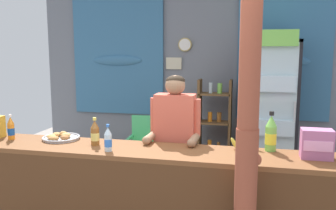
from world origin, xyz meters
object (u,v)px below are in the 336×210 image
Objects in this scene: stall_counter at (165,196)px; plastic_lawn_chair at (144,142)px; timber_post at (247,136)px; drink_fridge at (270,101)px; banana_bunch at (245,143)px; shopkeeper at (175,135)px; snack_box_wafer at (317,144)px; soda_bottle_lime_soda at (271,134)px; soda_bottle_water at (108,140)px; pastry_tray at (61,137)px; soda_bottle_iced_tea at (95,133)px; bottle_shelf_rack at (214,125)px; soda_bottle_orange_soda at (11,129)px.

plastic_lawn_chair is at bearing 111.43° from stall_counter.
drink_fridge is (0.26, 2.49, -0.09)m from timber_post.
shopkeeper is at bearing 162.04° from banana_bunch.
stall_counter is at bearing -172.29° from snack_box_wafer.
soda_bottle_lime_soda is 1.43× the size of snack_box_wafer.
soda_bottle_water is at bearing -163.95° from banana_bunch.
plastic_lawn_chair is 3.71× the size of soda_bottle_water.
banana_bunch is (1.72, 0.05, 0.03)m from pastry_tray.
pastry_tray is at bearing 161.81° from timber_post.
drink_fridge is at bearing 66.96° from stall_counter.
shopkeeper is at bearing 30.34° from soda_bottle_iced_tea.
stall_counter is at bearing -68.57° from plastic_lawn_chair.
banana_bunch is at bearing 25.50° from stall_counter.
stall_counter is 1.48× the size of timber_post.
banana_bunch is at bearing 91.80° from timber_post.
bottle_shelf_rack is 5.22× the size of banana_bunch.
soda_bottle_orange_soda is at bearing -112.88° from plastic_lawn_chair.
timber_post reaches higher than snack_box_wafer.
shopkeeper is 0.76m from soda_bottle_iced_tea.
shopkeeper reaches higher than banana_bunch.
timber_post is 1.23× the size of drink_fridge.
soda_bottle_water is (-1.41, -2.19, -0.08)m from drink_fridge.
soda_bottle_lime_soda reaches higher than soda_bottle_water.
soda_bottle_lime_soda is at bearing -92.21° from drink_fridge.
bottle_shelf_rack reaches higher than banana_bunch.
stall_counter is at bearing -13.16° from pastry_tray.
banana_bunch is (1.32, 0.17, -0.05)m from soda_bottle_iced_tea.
soda_bottle_iced_tea is (-0.68, 0.14, 0.47)m from stall_counter.
soda_bottle_water is 1.69m from snack_box_wafer.
bottle_shelf_rack is 5.80× the size of snack_box_wafer.
snack_box_wafer is 0.90× the size of banana_bunch.
shopkeeper is at bearing 92.52° from stall_counter.
soda_bottle_lime_soda is (0.19, 0.63, -0.12)m from timber_post.
bottle_shelf_rack is 2.10m from banana_bunch.
snack_box_wafer is at bearing 42.29° from timber_post.
soda_bottle_lime_soda is at bearing 19.75° from stall_counter.
banana_bunch is at bearing -98.55° from drink_fridge.
soda_bottle_iced_tea is at bearing -179.36° from snack_box_wafer.
soda_bottle_lime_soda is at bearing 3.55° from soda_bottle_orange_soda.
soda_bottle_iced_tea is 0.87m from soda_bottle_orange_soda.
drink_fridge reaches higher than soda_bottle_water.
drink_fridge is 1.89m from banana_bunch.
stall_counter is 2.13m from plastic_lawn_chair.
soda_bottle_orange_soda is (-2.21, 0.48, -0.16)m from timber_post.
stall_counter is 2.34m from bottle_shelf_rack.
pastry_tray is (-2.27, 0.09, -0.09)m from snack_box_wafer.
soda_bottle_iced_tea is at bearing -1.07° from soda_bottle_orange_soda.
soda_bottle_orange_soda is (-2.40, -0.15, -0.04)m from soda_bottle_lime_soda.
soda_bottle_iced_tea is at bearing -111.21° from bottle_shelf_rack.
pastry_tray is (-0.30, -1.73, 0.47)m from plastic_lawn_chair.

